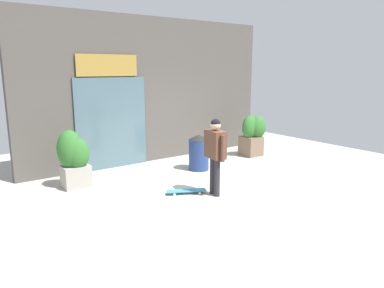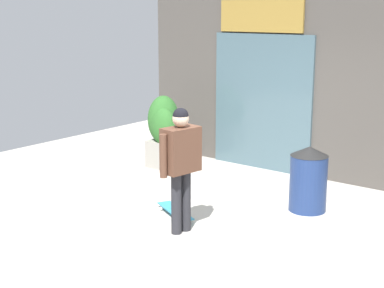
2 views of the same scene
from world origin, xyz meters
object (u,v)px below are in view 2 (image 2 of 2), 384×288
at_px(skateboarder, 181,157).
at_px(planter_box_left, 164,130).
at_px(trash_bin, 308,179).
at_px(skateboard, 175,211).

bearing_deg(skateboarder, planter_box_left, -36.62).
height_order(skateboarder, trash_bin, skateboarder).
xyz_separation_m(skateboard, trash_bin, (1.33, 1.32, 0.40)).
height_order(skateboard, trash_bin, trash_bin).
relative_size(planter_box_left, trash_bin, 1.39).
bearing_deg(skateboarder, skateboard, -34.10).
bearing_deg(planter_box_left, skateboard, -45.89).
height_order(skateboarder, planter_box_left, skateboarder).
xyz_separation_m(skateboarder, trash_bin, (0.89, 1.72, -0.51)).
relative_size(skateboarder, planter_box_left, 1.24).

